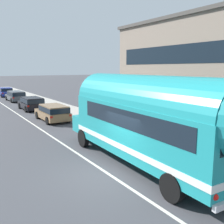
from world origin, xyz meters
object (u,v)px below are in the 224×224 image
car_lead (53,112)px  car_second (32,103)px  car_third (16,95)px  painted_bus (151,118)px  car_fourth (6,92)px

car_lead → car_second: (0.05, 6.84, 0.00)m
car_second → car_third: size_ratio=0.93×
painted_bus → car_fourth: painted_bus is taller
car_third → car_lead: bearing=-90.9°
painted_bus → car_lead: 12.61m
car_fourth → painted_bus: bearing=-90.4°
car_lead → car_fourth: 22.87m
painted_bus → car_fourth: size_ratio=2.47×
painted_bus → car_lead: size_ratio=2.73×
car_fourth → car_second: bearing=-90.9°
painted_bus → car_second: (0.03, 19.36, -1.51)m
car_lead → car_third: bearing=89.1°
car_lead → car_fourth: size_ratio=0.91×
painted_bus → car_lead: bearing=90.1°
car_lead → car_third: same height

